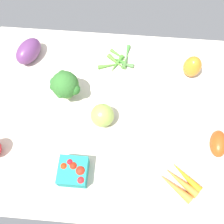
# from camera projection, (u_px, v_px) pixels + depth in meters

# --- Properties ---
(tablecloth) EXTENTS (1.04, 0.76, 0.02)m
(tablecloth) POSITION_uv_depth(u_px,v_px,m) (112.00, 115.00, 0.98)
(tablecloth) COLOR beige
(tablecloth) RESTS_ON ground
(heirloom_tomato_green) EXTENTS (0.08, 0.08, 0.08)m
(heirloom_tomato_green) POSITION_uv_depth(u_px,v_px,m) (102.00, 115.00, 0.92)
(heirloom_tomato_green) COLOR #95B54D
(heirloom_tomato_green) RESTS_ON tablecloth
(berry_basket) EXTENTS (0.09, 0.09, 0.07)m
(berry_basket) POSITION_uv_depth(u_px,v_px,m) (74.00, 171.00, 0.85)
(berry_basket) COLOR teal
(berry_basket) RESTS_ON tablecloth
(okra_pile) EXTENTS (0.15, 0.14, 0.02)m
(okra_pile) POSITION_uv_depth(u_px,v_px,m) (119.00, 61.00, 1.06)
(okra_pile) COLOR #538A34
(okra_pile) RESTS_ON tablecloth
(carrot_bunch) EXTENTS (0.15, 0.14, 0.03)m
(carrot_bunch) POSITION_uv_depth(u_px,v_px,m) (180.00, 182.00, 0.85)
(carrot_bunch) COLOR orange
(carrot_bunch) RESTS_ON tablecloth
(eggplant) EXTENTS (0.12, 0.15, 0.08)m
(eggplant) POSITION_uv_depth(u_px,v_px,m) (29.00, 51.00, 1.05)
(eggplant) COLOR #65336B
(eggplant) RESTS_ON tablecloth
(broccoli_head) EXTENTS (0.11, 0.11, 0.13)m
(broccoli_head) POSITION_uv_depth(u_px,v_px,m) (65.00, 85.00, 0.93)
(broccoli_head) COLOR #A5C884
(broccoli_head) RESTS_ON tablecloth
(bell_pepper_orange) EXTENTS (0.07, 0.07, 0.09)m
(bell_pepper_orange) POSITION_uv_depth(u_px,v_px,m) (192.00, 67.00, 1.01)
(bell_pepper_orange) COLOR orange
(bell_pepper_orange) RESTS_ON tablecloth
(roma_tomato) EXTENTS (0.07, 0.10, 0.06)m
(roma_tomato) POSITION_uv_depth(u_px,v_px,m) (218.00, 144.00, 0.89)
(roma_tomato) COLOR #CF4717
(roma_tomato) RESTS_ON tablecloth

